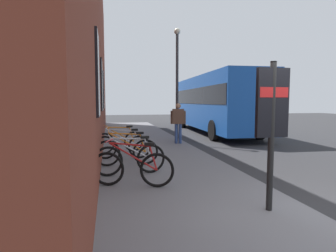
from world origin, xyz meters
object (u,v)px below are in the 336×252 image
Objects in this scene: bicycle_under_window at (130,159)px; transit_info_sign at (272,112)px; pedestrian_near_bus at (178,119)px; bicycle_nearest_sign at (127,152)px; street_lamp at (177,75)px; bicycle_far_end at (132,168)px; bicycle_mid_rack at (123,146)px; bicycle_by_door at (120,142)px; city_bus at (215,101)px.

transit_info_sign is (-2.71, -2.05, 1.21)m from bicycle_under_window.
transit_info_sign is 1.42× the size of pedestrian_near_bus.
street_lamp is (4.32, -2.50, 2.55)m from bicycle_nearest_sign.
bicycle_far_end is 0.96× the size of bicycle_mid_rack.
bicycle_by_door is 1.01× the size of pedestrian_near_bus.
pedestrian_near_bus is (-4.54, 3.41, -0.76)m from city_bus.
bicycle_far_end is 0.16× the size of city_bus.
bicycle_nearest_sign and bicycle_by_door have the same top height.
city_bus is (9.21, -5.79, 1.41)m from bicycle_under_window.
bicycle_by_door is at bearing 3.15° from bicycle_mid_rack.
bicycle_far_end is 0.71× the size of transit_info_sign.
bicycle_by_door is at bearing 123.75° from pedestrian_near_bus.
bicycle_under_window is at bearing 152.99° from pedestrian_near_bus.
transit_info_sign is 7.40m from pedestrian_near_bus.
transit_info_sign is at bearing 177.45° from pedestrian_near_bus.
city_bus is at bearing -17.42° from transit_info_sign.
bicycle_by_door is (3.96, 0.10, 0.00)m from bicycle_far_end.
bicycle_mid_rack is 5.27m from transit_info_sign.
bicycle_by_door is at bearing 136.41° from city_bus.
bicycle_under_window is 5.28m from pedestrian_near_bus.
city_bus is 5.73m from pedestrian_near_bus.
bicycle_by_door is (2.99, 0.13, 0.00)m from bicycle_under_window.
transit_info_sign reaches higher than bicycle_far_end.
bicycle_far_end and bicycle_by_door have the same top height.
bicycle_far_end is at bearing -179.13° from bicycle_mid_rack.
bicycle_far_end is at bearing 158.18° from street_lamp.
bicycle_mid_rack and bicycle_by_door have the same top height.
pedestrian_near_bus reaches higher than bicycle_under_window.
bicycle_by_door is 0.35× the size of street_lamp.
city_bus is 2.15× the size of street_lamp.
street_lamp is at bearing -3.13° from transit_info_sign.
bicycle_far_end is at bearing 156.88° from pedestrian_near_bus.
city_bus reaches higher than bicycle_far_end.
bicycle_nearest_sign is 0.36× the size of street_lamp.
bicycle_far_end and bicycle_mid_rack have the same top height.
city_bus is at bearing -40.29° from street_lamp.
bicycle_mid_rack is at bearing 142.64° from street_lamp.
pedestrian_near_bus is at bearing 143.10° from city_bus.
pedestrian_near_bus is at bearing 170.32° from street_lamp.
bicycle_far_end is 0.99× the size of bicycle_by_door.
bicycle_nearest_sign and bicycle_mid_rack have the same top height.
transit_info_sign is at bearing -155.54° from bicycle_mid_rack.
bicycle_nearest_sign is at bearing 29.11° from transit_info_sign.
street_lamp is (0.65, -0.11, 1.91)m from pedestrian_near_bus.
street_lamp reaches higher than transit_info_sign.
transit_info_sign reaches higher than bicycle_under_window.
city_bus is at bearing -38.97° from bicycle_mid_rack.
city_bus is (7.25, -5.86, 1.41)m from bicycle_mid_rack.
bicycle_nearest_sign is at bearing -176.64° from bicycle_by_door.
bicycle_by_door is at bearing 20.94° from transit_info_sign.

